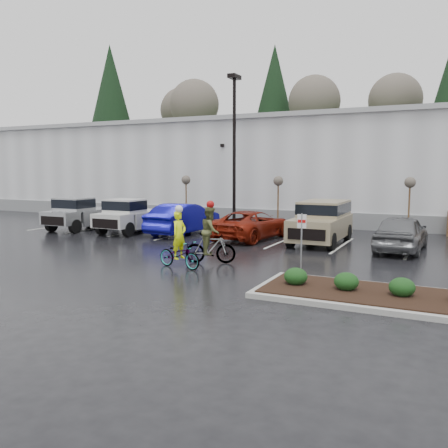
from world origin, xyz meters
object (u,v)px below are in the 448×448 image
at_px(car_red, 252,225).
at_px(sapling_east, 410,186).
at_px(pickup_silver, 85,213).
at_px(car_grey, 401,233).
at_px(suv_tan, 321,222).
at_px(cyclist_olive, 210,241).
at_px(car_blue, 184,219).
at_px(lamppost, 234,135).
at_px(sapling_west, 186,182).
at_px(fire_lane_sign, 301,238).
at_px(sapling_mid, 278,184).
at_px(cyclist_hivis, 179,249).
at_px(pickup_white, 135,215).

bearing_deg(car_red, sapling_east, -139.47).
bearing_deg(pickup_silver, car_grey, 0.42).
relative_size(car_red, suv_tan, 1.04).
relative_size(suv_tan, cyclist_olive, 2.10).
bearing_deg(pickup_silver, cyclist_olive, -27.21).
relative_size(sapling_east, car_blue, 0.61).
height_order(pickup_silver, cyclist_olive, cyclist_olive).
relative_size(lamppost, car_grey, 1.93).
relative_size(sapling_west, fire_lane_sign, 1.45).
relative_size(pickup_silver, suv_tan, 1.02).
xyz_separation_m(pickup_silver, car_red, (10.64, 0.66, -0.24)).
bearing_deg(sapling_mid, car_blue, -128.82).
bearing_deg(cyclist_hivis, lamppost, 26.25).
bearing_deg(car_grey, car_blue, -0.05).
bearing_deg(sapling_mid, car_grey, -35.02).
distance_m(lamppost, car_red, 6.83).
relative_size(sapling_west, cyclist_olive, 1.32).
bearing_deg(fire_lane_sign, car_blue, 138.79).
bearing_deg(lamppost, car_grey, -23.24).
height_order(sapling_east, suv_tan, sapling_east).
distance_m(sapling_east, cyclist_hivis, 14.62).
bearing_deg(sapling_west, fire_lane_sign, -47.33).
xyz_separation_m(sapling_mid, car_grey, (7.64, -5.35, -1.91)).
relative_size(sapling_mid, pickup_silver, 0.62).
xyz_separation_m(sapling_west, pickup_silver, (-3.88, -5.48, -1.75)).
relative_size(car_grey, cyclist_olive, 1.97).
bearing_deg(sapling_west, sapling_mid, 0.00).
xyz_separation_m(sapling_east, car_blue, (-11.35, -4.79, -1.87)).
height_order(lamppost, sapling_west, lamppost).
height_order(pickup_white, car_grey, pickup_white).
bearing_deg(lamppost, sapling_mid, 21.80).
bearing_deg(sapling_mid, pickup_white, -142.28).
distance_m(lamppost, car_grey, 12.06).
bearing_deg(car_blue, pickup_silver, 8.94).
bearing_deg(sapling_east, car_grey, -88.50).
bearing_deg(suv_tan, sapling_mid, 129.26).
bearing_deg(sapling_west, sapling_east, 0.00).
bearing_deg(pickup_white, sapling_west, 86.33).
bearing_deg(car_blue, car_grey, -180.00).
bearing_deg(car_blue, cyclist_olive, 130.42).
bearing_deg(car_blue, fire_lane_sign, 141.62).
relative_size(fire_lane_sign, cyclist_olive, 0.91).
distance_m(sapling_east, fire_lane_sign, 13.06).
height_order(pickup_silver, car_blue, pickup_silver).
distance_m(sapling_east, car_blue, 12.46).
distance_m(lamppost, pickup_white, 7.71).
height_order(pickup_silver, pickup_white, same).
relative_size(lamppost, cyclist_hivis, 3.99).
distance_m(lamppost, suv_tan, 8.75).
xyz_separation_m(sapling_west, sapling_east, (14.00, 0.00, 0.00)).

